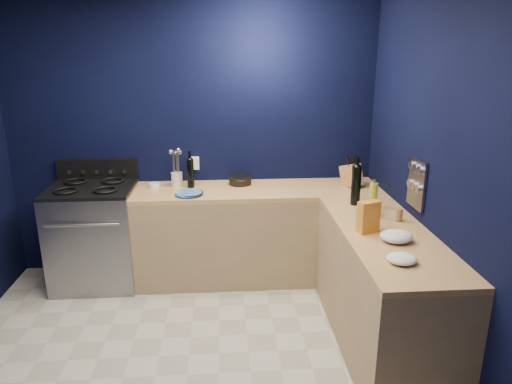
{
  "coord_description": "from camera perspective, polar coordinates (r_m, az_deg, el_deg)",
  "views": [
    {
      "loc": [
        0.28,
        -2.72,
        2.16
      ],
      "look_at": [
        0.55,
        1.0,
        1.0
      ],
      "focal_mm": 32.62,
      "sensor_mm": 36.0,
      "label": 1
    }
  ],
  "objects": [
    {
      "name": "floor",
      "position": [
        3.49,
        -8.44,
        -21.4
      ],
      "size": [
        3.5,
        3.5,
        0.02
      ],
      "primitive_type": "cube",
      "color": "#B2AF9D",
      "rests_on": "ground"
    },
    {
      "name": "wall_back",
      "position": [
        4.57,
        -7.64,
        6.28
      ],
      "size": [
        3.5,
        0.02,
        2.6
      ],
      "primitive_type": "cube",
      "color": "black",
      "rests_on": "ground"
    },
    {
      "name": "wall_right",
      "position": [
        3.21,
        23.48,
        0.3
      ],
      "size": [
        0.02,
        3.5,
        2.6
      ],
      "primitive_type": "cube",
      "color": "black",
      "rests_on": "ground"
    },
    {
      "name": "cab_back",
      "position": [
        4.51,
        0.24,
        -5.28
      ],
      "size": [
        2.3,
        0.63,
        0.86
      ],
      "primitive_type": "cube",
      "color": "#9F8259",
      "rests_on": "floor"
    },
    {
      "name": "top_back",
      "position": [
        4.36,
        0.24,
        0.2
      ],
      "size": [
        2.3,
        0.63,
        0.04
      ],
      "primitive_type": "cube",
      "color": "olive",
      "rests_on": "cab_back"
    },
    {
      "name": "cab_right",
      "position": [
        3.65,
        15.15,
        -11.64
      ],
      "size": [
        0.63,
        1.67,
        0.86
      ],
      "primitive_type": "cube",
      "color": "#9F8259",
      "rests_on": "floor"
    },
    {
      "name": "top_right",
      "position": [
        3.46,
        15.73,
        -5.09
      ],
      "size": [
        0.63,
        1.67,
        0.04
      ],
      "primitive_type": "cube",
      "color": "olive",
      "rests_on": "cab_right"
    },
    {
      "name": "gas_range",
      "position": [
        4.63,
        -19.06,
        -5.24
      ],
      "size": [
        0.76,
        0.66,
        0.92
      ],
      "primitive_type": "cube",
      "color": "gray",
      "rests_on": "floor"
    },
    {
      "name": "oven_door",
      "position": [
        4.36,
        -20.06,
        -6.93
      ],
      "size": [
        0.59,
        0.02,
        0.42
      ],
      "primitive_type": "cube",
      "color": "black",
      "rests_on": "gas_range"
    },
    {
      "name": "cooktop",
      "position": [
        4.48,
        -19.65,
        0.39
      ],
      "size": [
        0.76,
        0.66,
        0.03
      ],
      "primitive_type": "cube",
      "color": "black",
      "rests_on": "gas_range"
    },
    {
      "name": "backguard",
      "position": [
        4.73,
        -18.86,
        2.66
      ],
      "size": [
        0.76,
        0.06,
        0.2
      ],
      "primitive_type": "cube",
      "color": "black",
      "rests_on": "gas_range"
    },
    {
      "name": "spice_panel",
      "position": [
        3.71,
        19.13,
        0.99
      ],
      "size": [
        0.02,
        0.28,
        0.38
      ],
      "primitive_type": "cube",
      "color": "gray",
      "rests_on": "wall_right"
    },
    {
      "name": "wall_outlet",
      "position": [
        4.59,
        -7.55,
        3.53
      ],
      "size": [
        0.09,
        0.02,
        0.13
      ],
      "primitive_type": "cube",
      "color": "white",
      "rests_on": "wall_back"
    },
    {
      "name": "plate_stack",
      "position": [
        4.19,
        -8.25,
        -0.2
      ],
      "size": [
        0.24,
        0.24,
        0.03
      ],
      "primitive_type": "cylinder",
      "rotation": [
        0.0,
        0.0,
        0.01
      ],
      "color": "#2B6297",
      "rests_on": "top_back"
    },
    {
      "name": "ramekin",
      "position": [
        4.48,
        -12.38,
        0.8
      ],
      "size": [
        0.13,
        0.13,
        0.04
      ],
      "primitive_type": "cylinder",
      "rotation": [
        0.0,
        0.0,
        0.37
      ],
      "color": "white",
      "rests_on": "top_back"
    },
    {
      "name": "utensil_crock",
      "position": [
        4.47,
        -9.67,
        1.55
      ],
      "size": [
        0.11,
        0.11,
        0.13
      ],
      "primitive_type": "cylinder",
      "rotation": [
        0.0,
        0.0,
        -0.02
      ],
      "color": "#F5E2C2",
      "rests_on": "top_back"
    },
    {
      "name": "wine_bottle_back",
      "position": [
        4.39,
        -8.04,
        2.28
      ],
      "size": [
        0.07,
        0.07,
        0.27
      ],
      "primitive_type": "cylinder",
      "rotation": [
        0.0,
        0.0,
        0.09
      ],
      "color": "black",
      "rests_on": "top_back"
    },
    {
      "name": "lemon_basket",
      "position": [
        4.47,
        -1.95,
        1.46
      ],
      "size": [
        0.28,
        0.28,
        0.08
      ],
      "primitive_type": "cylinder",
      "rotation": [
        0.0,
        0.0,
        0.41
      ],
      "color": "black",
      "rests_on": "top_back"
    },
    {
      "name": "knife_block",
      "position": [
        4.49,
        11.61,
        2.0
      ],
      "size": [
        0.21,
        0.27,
        0.26
      ],
      "primitive_type": "cube",
      "rotation": [
        -0.31,
        0.0,
        0.44
      ],
      "color": "olive",
      "rests_on": "top_back"
    },
    {
      "name": "wine_bottle_right",
      "position": [
        3.95,
        12.16,
        0.73
      ],
      "size": [
        0.11,
        0.11,
        0.32
      ],
      "primitive_type": "cylinder",
      "rotation": [
        0.0,
        0.0,
        -0.43
      ],
      "color": "black",
      "rests_on": "top_right"
    },
    {
      "name": "oil_bottle",
      "position": [
        3.71,
        14.15,
        -0.93
      ],
      "size": [
        0.07,
        0.07,
        0.27
      ],
      "primitive_type": "cylinder",
      "rotation": [
        0.0,
        0.0,
        -0.13
      ],
      "color": "#A4AA2E",
      "rests_on": "top_right"
    },
    {
      "name": "spice_jar_near",
      "position": [
        3.79,
        14.03,
        -1.84
      ],
      "size": [
        0.06,
        0.06,
        0.1
      ],
      "primitive_type": "cylinder",
      "rotation": [
        0.0,
        0.0,
        0.31
      ],
      "color": "olive",
      "rests_on": "top_right"
    },
    {
      "name": "spice_jar_far",
      "position": [
        3.68,
        17.17,
        -2.69
      ],
      "size": [
        0.06,
        0.06,
        0.1
      ],
      "primitive_type": "cylinder",
      "rotation": [
        0.0,
        0.0,
        0.26
      ],
      "color": "olive",
      "rests_on": "top_right"
    },
    {
      "name": "crouton_bag",
      "position": [
        3.38,
        13.62,
        -2.99
      ],
      "size": [
        0.17,
        0.12,
        0.23
      ],
      "primitive_type": "cube",
      "rotation": [
        0.0,
        0.0,
        0.36
      ],
      "color": "red",
      "rests_on": "top_right"
    },
    {
      "name": "towel_front",
      "position": [
        3.3,
        16.82,
        -5.22
      ],
      "size": [
        0.28,
        0.26,
        0.08
      ],
      "primitive_type": "ellipsoid",
      "rotation": [
        0.0,
        0.0,
        0.38
      ],
      "color": "white",
      "rests_on": "top_right"
    },
    {
      "name": "towel_end",
      "position": [
        3.0,
        17.43,
        -7.81
      ],
      "size": [
        0.2,
        0.19,
        0.06
      ],
      "primitive_type": "ellipsoid",
      "rotation": [
        0.0,
        0.0,
        0.11
      ],
      "color": "white",
      "rests_on": "top_right"
    }
  ]
}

